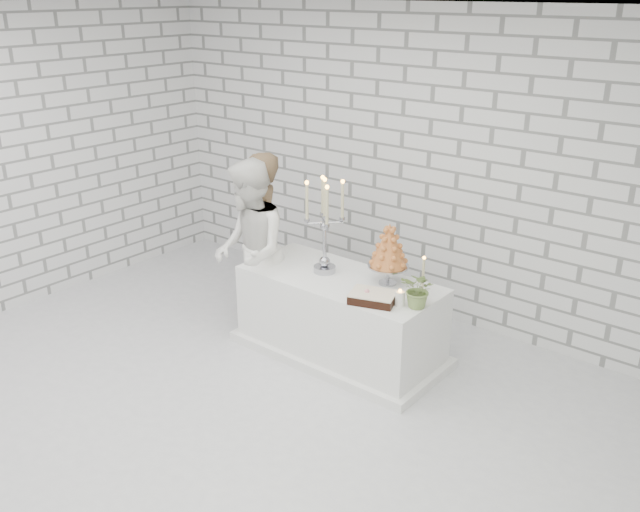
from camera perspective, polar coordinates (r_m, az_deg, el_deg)
The scene contains 13 objects.
ground at distance 5.65m, azimuth -8.08°, elevation -12.17°, with size 6.00×5.00×0.01m, color silver.
ceiling at distance 4.71m, azimuth -10.10°, elevation 19.82°, with size 6.00×5.00×0.01m, color white.
wall_back at distance 6.83m, azimuth 6.78°, elevation 7.75°, with size 6.00×0.01×3.00m, color white.
wall_left at distance 7.41m, azimuth -24.97°, elevation 6.99°, with size 0.01×5.00×3.00m, color white.
cake_table at distance 6.12m, azimuth 1.68°, elevation -5.04°, with size 1.80×0.80×0.75m, color white.
groom at distance 6.69m, azimuth -5.01°, elevation 1.58°, with size 0.61×0.40×1.68m, color brown.
bride at distance 6.28m, azimuth -5.90°, elevation 0.36°, with size 0.83×0.65×1.71m, color white.
candelabra at distance 5.92m, azimuth 0.39°, elevation 2.53°, with size 0.35×0.35×0.87m, color #9B9BA5, non-canonical shape.
croquembouche at distance 5.77m, azimuth 5.76°, elevation 0.17°, with size 0.35×0.35×0.55m, color #B66532, non-canonical shape.
chocolate_cake at distance 5.51m, azimuth 4.44°, elevation -3.46°, with size 0.36×0.26×0.08m, color black.
pillar_candle at distance 5.47m, azimuth 6.69°, elevation -3.56°, with size 0.08×0.08×0.12m, color white.
extra_taper at distance 5.63m, azimuth 8.61°, elevation -1.75°, with size 0.06×0.06×0.32m, color #C5BD90.
flowers at distance 5.42m, azimuth 8.30°, elevation -2.80°, with size 0.28×0.24×0.31m, color #5A7837.
Camera 1 is at (3.53, -3.11, 3.13)m, focal length 38.27 mm.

